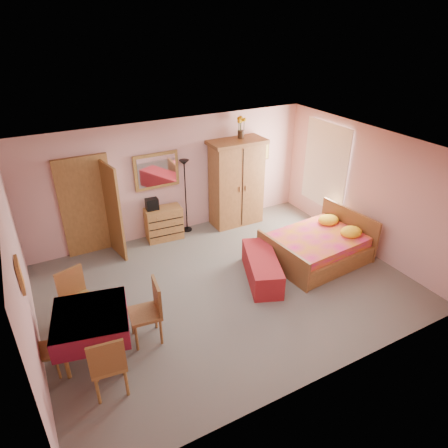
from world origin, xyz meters
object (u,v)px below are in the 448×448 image
chair_east (145,313)px  wardrobe (236,183)px  chair_south (108,361)px  chair_west (45,350)px  chest_of_drawers (164,223)px  chair_north (79,300)px  stereo (152,204)px  bench (262,268)px  dining_table (93,333)px  sunflower_vase (241,127)px  bed (317,240)px  floor_lamp (186,197)px  wall_mirror (157,171)px

chair_east → wardrobe: bearing=-42.0°
chair_south → chair_west: bearing=142.4°
chest_of_drawers → chair_north: 3.00m
stereo → chair_south: 4.06m
bench → dining_table: size_ratio=1.40×
chair_south → chair_west: (-0.71, 0.70, -0.09)m
sunflower_vase → chair_south: 5.67m
chair_west → chair_east: size_ratio=0.81×
bed → chair_north: 4.63m
sunflower_vase → bench: 3.24m
stereo → chair_north: stereo is taller
chest_of_drawers → chair_east: (-1.37, -2.84, 0.13)m
wardrobe → chair_east: wardrobe is taller
dining_table → chair_north: 0.73m
chest_of_drawers → floor_lamp: bearing=15.4°
stereo → chair_north: (-1.97, -2.10, -0.38)m
floor_lamp → chair_south: 4.54m
bench → chair_north: 3.29m
chest_of_drawers → bed: bed is taller
bed → chair_west: (-5.24, -0.53, -0.03)m
bench → chair_west: (-3.89, -0.48, 0.17)m
chair_north → floor_lamp: bearing=-159.8°
chair_west → sunflower_vase: bearing=136.4°
wall_mirror → chair_north: (-2.19, -2.26, -1.05)m
wardrobe → dining_table: bearing=-145.2°
chest_of_drawers → bench: bearing=-60.8°
floor_lamp → wardrobe: 1.24m
floor_lamp → chair_south: bearing=-126.5°
floor_lamp → chair_east: 3.57m
sunflower_vase → floor_lamp: bearing=175.8°
stereo → chair_east: chair_east is taller
bed → stereo: bearing=133.7°
wardrobe → dining_table: 4.83m
stereo → wardrobe: bearing=-3.5°
sunflower_vase → chair_north: sunflower_vase is taller
bed → bench: bed is taller
chair_north → chair_east: 1.14m
chest_of_drawers → chair_east: 3.16m
bench → chair_west: size_ratio=1.76×
chair_east → bed: bearing=-74.8°
chest_of_drawers → chair_south: size_ratio=0.80×
wall_mirror → chair_east: 3.50m
bed → chair_east: (-3.80, -0.55, 0.06)m
chair_south → chair_east: 0.99m
dining_table → chair_south: (0.04, -0.75, 0.12)m
dining_table → chair_north: (-0.05, 0.72, 0.12)m
wall_mirror → chair_west: bearing=-133.6°
chair_south → chair_north: chair_south is taller
stereo → chair_east: (-1.15, -2.90, -0.37)m
chair_south → chair_north: bearing=100.7°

